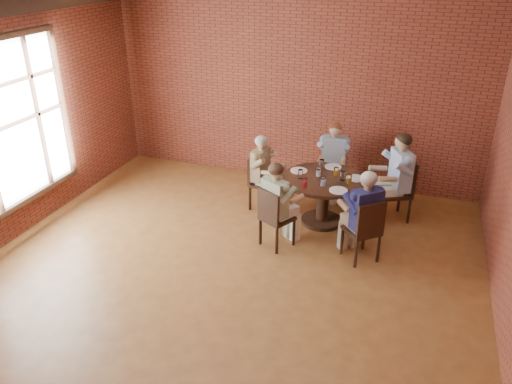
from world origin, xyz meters
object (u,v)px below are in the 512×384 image
(diner_b, at_px, (333,161))
(diner_c, at_px, (263,173))
(diner_d, at_px, (278,205))
(chair_b, at_px, (333,167))
(diner_e, at_px, (363,216))
(dining_table, at_px, (323,191))
(chair_a, at_px, (400,187))
(diner_a, at_px, (396,177))
(chair_c, at_px, (259,180))
(chair_e, at_px, (365,229))
(chair_d, at_px, (273,216))
(smartphone, at_px, (344,192))

(diner_b, relative_size, diner_c, 1.05)
(diner_c, bearing_deg, diner_d, -142.64)
(chair_b, relative_size, diner_e, 0.70)
(dining_table, distance_m, chair_a, 1.21)
(chair_b, xyz_separation_m, diner_d, (-0.42, -1.89, 0.14))
(diner_d, bearing_deg, diner_c, -32.96)
(diner_c, bearing_deg, diner_a, -71.40)
(diner_b, xyz_separation_m, chair_c, (-1.03, -0.79, -0.16))
(diner_a, relative_size, chair_c, 1.58)
(chair_a, xyz_separation_m, diner_b, (-1.13, 0.43, 0.12))
(chair_e, relative_size, diner_e, 0.71)
(chair_d, bearing_deg, diner_c, -36.04)
(chair_e, bearing_deg, diner_a, -141.35)
(chair_e, bearing_deg, diner_d, -41.75)
(chair_b, distance_m, chair_d, 2.01)
(diner_b, bearing_deg, diner_e, -70.11)
(chair_c, relative_size, diner_d, 0.70)
(chair_a, relative_size, diner_c, 0.79)
(dining_table, bearing_deg, chair_b, 92.88)
(chair_a, xyz_separation_m, diner_d, (-1.55, -1.38, 0.11))
(chair_b, xyz_separation_m, smartphone, (0.41, -1.42, 0.26))
(diner_c, xyz_separation_m, smartphone, (1.36, -0.54, 0.14))
(chair_d, height_order, smartphone, chair_d)
(chair_a, bearing_deg, diner_b, -136.99)
(diner_a, bearing_deg, diner_b, -140.39)
(dining_table, bearing_deg, diner_d, -118.99)
(diner_c, relative_size, diner_e, 0.95)
(chair_e, bearing_deg, chair_a, -144.32)
(diner_a, relative_size, chair_b, 1.52)
(chair_a, bearing_deg, diner_c, -106.22)
(chair_a, height_order, chair_d, chair_a)
(diner_b, bearing_deg, smartphone, -76.02)
(chair_a, bearing_deg, chair_b, -140.32)
(diner_a, relative_size, chair_d, 1.54)
(diner_a, relative_size, diner_c, 1.13)
(diner_a, relative_size, chair_e, 1.51)
(chair_c, bearing_deg, diner_a, -72.02)
(chair_c, bearing_deg, chair_e, -110.45)
(dining_table, xyz_separation_m, diner_b, (-0.05, 0.96, 0.11))
(diner_e, bearing_deg, smartphone, -92.69)
(chair_c, xyz_separation_m, diner_e, (1.77, -0.98, 0.17))
(diner_c, distance_m, chair_e, 2.04)
(diner_a, bearing_deg, smartphone, -62.77)
(diner_b, distance_m, chair_e, 2.00)
(dining_table, height_order, diner_d, diner_d)
(dining_table, height_order, chair_e, chair_e)
(chair_d, bearing_deg, diner_a, -107.99)
(diner_a, distance_m, chair_b, 1.20)
(chair_c, distance_m, chair_e, 2.10)
(chair_d, bearing_deg, diner_e, -145.92)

